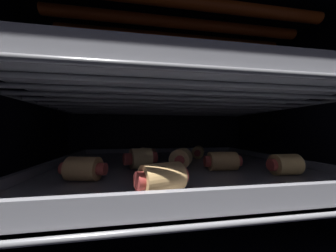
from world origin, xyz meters
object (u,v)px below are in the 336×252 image
(pig_in_blanket_lower_4, at_px, (84,169))
(pig_in_blanket_lower_6, at_px, (223,161))
(oven_rack_upper, at_px, (175,104))
(baking_tray_lower, at_px, (175,166))
(pig_in_blanket_upper_7, at_px, (135,97))
(pig_in_blanket_upper_9, at_px, (170,71))
(pig_in_blanket_lower_0, at_px, (198,152))
(pig_in_blanket_upper_8, at_px, (159,56))
(pig_in_blanket_lower_2, at_px, (162,178))
(pig_in_blanket_upper_5, at_px, (184,103))
(pig_in_blanket_upper_2, at_px, (116,90))
(pig_in_blanket_upper_6, at_px, (157,104))
(pig_in_blanket_upper_4, at_px, (199,104))
(pig_in_blanket_lower_3, at_px, (182,159))
(pig_in_blanket_lower_7, at_px, (285,164))
(pig_in_blanket_upper_3, at_px, (58,69))
(pig_in_blanket_upper_0, at_px, (127,99))
(oven_rack_lower, at_px, (175,171))
(pig_in_blanket_lower_5, at_px, (140,158))
(pig_in_blanket_upper_1, at_px, (239,95))
(baking_tray_upper, at_px, (175,100))
(heating_element, at_px, (175,38))
(pig_in_blanket_lower_1, at_px, (147,154))

(pig_in_blanket_lower_4, bearing_deg, pig_in_blanket_lower_6, 7.81)
(oven_rack_upper, bearing_deg, baking_tray_lower, -90.00)
(pig_in_blanket_upper_7, height_order, pig_in_blanket_upper_9, pig_in_blanket_upper_9)
(pig_in_blanket_lower_0, xyz_separation_m, pig_in_blanket_upper_8, (-0.12, -0.22, 0.12))
(pig_in_blanket_lower_2, height_order, pig_in_blanket_upper_5, pig_in_blanket_upper_5)
(pig_in_blanket_upper_2, bearing_deg, pig_in_blanket_upper_6, 59.13)
(pig_in_blanket_upper_4, bearing_deg, pig_in_blanket_lower_3, -116.57)
(pig_in_blanket_lower_0, xyz_separation_m, pig_in_blanket_upper_2, (-0.17, -0.07, 0.12))
(baking_tray_lower, bearing_deg, pig_in_blanket_lower_6, -49.66)
(baking_tray_lower, xyz_separation_m, pig_in_blanket_upper_4, (0.09, 0.14, 0.14))
(pig_in_blanket_lower_7, bearing_deg, pig_in_blanket_upper_3, 177.55)
(pig_in_blanket_upper_0, bearing_deg, pig_in_blanket_upper_5, 6.60)
(pig_in_blanket_lower_3, relative_size, pig_in_blanket_upper_2, 0.86)
(oven_rack_lower, bearing_deg, pig_in_blanket_lower_0, 44.81)
(baking_tray_lower, distance_m, pig_in_blanket_upper_5, 0.19)
(pig_in_blanket_upper_4, bearing_deg, pig_in_blanket_lower_5, -132.77)
(pig_in_blanket_lower_5, xyz_separation_m, oven_rack_upper, (0.06, 0.03, 0.09))
(pig_in_blanket_upper_7, bearing_deg, pig_in_blanket_lower_2, -82.25)
(pig_in_blanket_upper_2, bearing_deg, pig_in_blanket_upper_1, 2.28)
(pig_in_blanket_lower_4, distance_m, pig_in_blanket_lower_7, 0.26)
(pig_in_blanket_lower_0, distance_m, baking_tray_upper, 0.14)
(pig_in_blanket_lower_3, bearing_deg, pig_in_blanket_upper_0, 121.15)
(pig_in_blanket_lower_0, distance_m, pig_in_blanket_lower_7, 0.19)
(baking_tray_lower, xyz_separation_m, pig_in_blanket_lower_5, (-0.06, -0.03, 0.02))
(pig_in_blanket_lower_2, distance_m, pig_in_blanket_upper_5, 0.32)
(pig_in_blanket_lower_4, xyz_separation_m, pig_in_blanket_upper_3, (-0.03, -0.00, 0.12))
(pig_in_blanket_lower_4, height_order, pig_in_blanket_lower_6, same)
(pig_in_blanket_lower_4, distance_m, pig_in_blanket_upper_5, 0.31)
(oven_rack_upper, xyz_separation_m, pig_in_blanket_upper_5, (0.05, 0.13, 0.02))
(pig_in_blanket_lower_2, bearing_deg, pig_in_blanket_lower_5, 98.42)
(pig_in_blanket_upper_5, xyz_separation_m, pig_in_blanket_upper_7, (-0.12, -0.07, 0.00))
(baking_tray_upper, bearing_deg, pig_in_blanket_lower_2, -106.52)
(pig_in_blanket_upper_1, height_order, pig_in_blanket_upper_9, same)
(baking_tray_lower, relative_size, pig_in_blanket_upper_3, 8.63)
(pig_in_blanket_upper_2, relative_size, pig_in_blanket_upper_6, 1.04)
(pig_in_blanket_upper_9, bearing_deg, pig_in_blanket_upper_3, 175.23)
(oven_rack_upper, distance_m, pig_in_blanket_upper_8, 0.17)
(pig_in_blanket_upper_3, height_order, pig_in_blanket_upper_7, pig_in_blanket_upper_3)
(heating_element, relative_size, pig_in_blanket_lower_4, 7.18)
(pig_in_blanket_lower_1, bearing_deg, pig_in_blanket_upper_1, -15.81)
(baking_tray_lower, height_order, baking_tray_upper, baking_tray_upper)
(baking_tray_upper, bearing_deg, pig_in_blanket_upper_8, -107.56)
(oven_rack_upper, relative_size, pig_in_blanket_upper_7, 9.69)
(pig_in_blanket_upper_0, bearing_deg, pig_in_blanket_lower_3, -58.85)
(baking_tray_lower, bearing_deg, pig_in_blanket_upper_2, 179.77)
(pig_in_blanket_lower_4, xyz_separation_m, pig_in_blanket_upper_9, (0.10, -0.01, 0.12))
(pig_in_blanket_lower_3, relative_size, pig_in_blanket_lower_4, 0.86)
(oven_rack_upper, relative_size, pig_in_blanket_upper_5, 8.05)
(heating_element, xyz_separation_m, pig_in_blanket_lower_3, (0.00, -0.05, -0.22))
(heating_element, height_order, pig_in_blanket_upper_9, heating_element)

